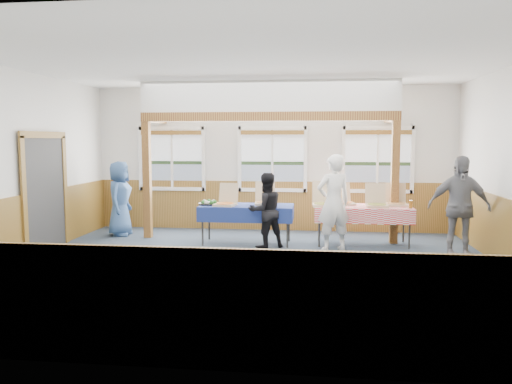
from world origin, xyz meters
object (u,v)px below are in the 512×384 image
woman_white (333,203)px  table_right (363,209)px  woman_black (266,210)px  man_blue (120,198)px  person_grey (459,207)px  table_left (247,208)px

woman_white → table_right: bearing=-158.2°
woman_black → man_blue: bearing=-45.0°
woman_black → woman_white: bearing=145.3°
person_grey → table_right: bearing=152.8°
table_right → woman_white: 0.85m
table_right → woman_black: size_ratio=1.42×
woman_black → person_grey: person_grey is taller
table_right → person_grey: 1.78m
table_right → person_grey: (1.54, -0.89, 0.18)m
woman_white → person_grey: size_ratio=1.00×
table_left → table_right: size_ratio=0.96×
table_left → person_grey: 3.86m
table_right → person_grey: size_ratio=1.14×
woman_black → person_grey: (3.38, -0.40, 0.17)m
table_left → table_right: (2.25, 0.14, 0.00)m
woman_white → man_blue: (-4.46, 0.97, -0.10)m
woman_white → person_grey: bearing=148.6°
table_right → woman_white: bearing=-153.7°
table_left → woman_white: 1.73m
table_left → man_blue: bearing=179.0°
man_blue → person_grey: person_grey is taller
woman_white → man_blue: bearing=-35.6°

